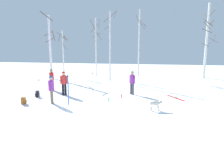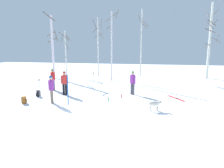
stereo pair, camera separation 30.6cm
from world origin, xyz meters
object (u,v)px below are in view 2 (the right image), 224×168
backpack_0 (38,94)px  water_bottle_1 (121,96)px  ski_pair_lying_0 (176,98)px  birch_tree_5 (210,40)px  person_1 (53,78)px  person_3 (51,87)px  birch_tree_6 (210,50)px  person_2 (65,81)px  ski_pair_planted_0 (68,90)px  birch_tree_4 (141,42)px  person_0 (133,81)px  birch_tree_1 (66,52)px  dog (154,104)px  birch_tree_3 (112,46)px  backpack_1 (24,100)px  ski_poles_0 (40,89)px  birch_tree_0 (53,46)px  water_bottle_0 (109,99)px  ski_poles_1 (94,81)px  birch_tree_2 (98,46)px

backpack_0 → water_bottle_1: size_ratio=1.68×
ski_pair_lying_0 → birch_tree_5: (4.26, 9.62, 4.12)m
person_1 → birch_tree_5: birch_tree_5 is taller
person_3 → birch_tree_6: (12.02, 12.42, 2.10)m
person_2 → ski_pair_planted_0: bearing=-61.2°
water_bottle_1 → birch_tree_4: birch_tree_4 is taller
person_0 → birch_tree_1: 12.40m
ski_pair_lying_0 → backpack_0: bearing=-171.7°
dog → birch_tree_3: size_ratio=0.13×
birch_tree_6 → backpack_1: bearing=-136.7°
ski_poles_0 → birch_tree_0: birch_tree_0 is taller
birch_tree_0 → person_3: bearing=-63.1°
person_2 → water_bottle_0: (3.46, -1.10, -0.85)m
water_bottle_0 → water_bottle_1: bearing=56.5°
ski_pair_planted_0 → birch_tree_3: 9.19m
birch_tree_0 → birch_tree_4: 9.98m
birch_tree_5 → birch_tree_1: bearing=-177.7°
water_bottle_0 → birch_tree_3: bearing=100.0°
ski_pair_planted_0 → water_bottle_1: 3.72m
person_0 → person_2: (-4.76, -1.10, 0.00)m
water_bottle_0 → birch_tree_5: 14.68m
birch_tree_3 → person_3: bearing=-103.3°
water_bottle_1 → birch_tree_6: birch_tree_6 is taller
person_3 → ski_pair_lying_0: size_ratio=1.13×
backpack_0 → birch_tree_3: birch_tree_3 is taller
dog → backpack_0: dog is taller
ski_poles_1 → ski_pair_lying_0: bearing=-8.5°
ski_pair_planted_0 → water_bottle_1: bearing=38.7°
person_2 → birch_tree_3: birch_tree_3 is taller
person_1 → person_2: bearing=-39.2°
ski_pair_lying_0 → birch_tree_3: 8.85m
person_3 → backpack_1: 1.84m
birch_tree_1 → birch_tree_4: birch_tree_4 is taller
person_3 → birch_tree_2: bearing=91.0°
birch_tree_6 → water_bottle_1: bearing=-127.7°
person_2 → water_bottle_0: person_2 is taller
person_1 → ski_pair_lying_0: person_1 is taller
water_bottle_0 → birch_tree_5: size_ratio=0.03×
ski_pair_lying_0 → person_0: bearing=169.3°
ski_pair_planted_0 → birch_tree_2: bearing=96.7°
person_3 → birch_tree_0: bearing=116.9°
ski_poles_1 → dog: bearing=-40.4°
water_bottle_0 → birch_tree_4: size_ratio=0.04×
birch_tree_3 → water_bottle_1: bearing=-72.9°
person_0 → person_3: same height
birch_tree_0 → birch_tree_6: birch_tree_0 is taller
ski_pair_planted_0 → birch_tree_3: birch_tree_3 is taller
ski_pair_planted_0 → person_0: bearing=45.0°
person_0 → ski_pair_planted_0: ski_pair_planted_0 is taller
backpack_1 → ski_pair_lying_0: bearing=18.5°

